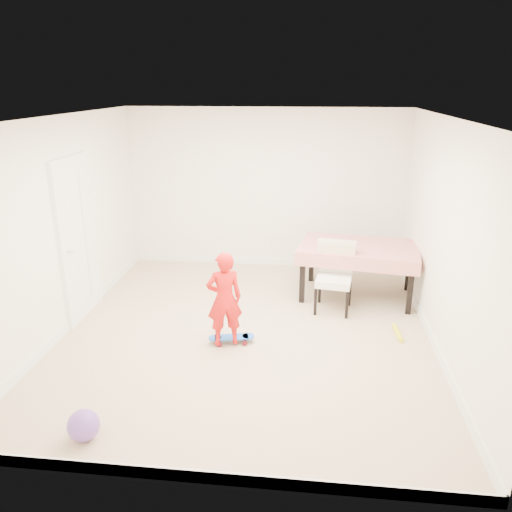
# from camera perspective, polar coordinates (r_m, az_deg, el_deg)

# --- Properties ---
(ground) EXTENTS (5.00, 5.00, 0.00)m
(ground) POSITION_cam_1_polar(r_m,az_deg,el_deg) (6.30, -1.12, -8.75)
(ground) COLOR tan
(ground) RESTS_ON ground
(ceiling) EXTENTS (4.50, 5.00, 0.04)m
(ceiling) POSITION_cam_1_polar(r_m,az_deg,el_deg) (5.58, -1.30, 15.36)
(ceiling) COLOR silver
(ceiling) RESTS_ON wall_back
(wall_back) EXTENTS (4.50, 0.04, 2.60)m
(wall_back) POSITION_cam_1_polar(r_m,az_deg,el_deg) (8.20, 1.08, 7.57)
(wall_back) COLOR white
(wall_back) RESTS_ON ground
(wall_front) EXTENTS (4.50, 0.04, 2.60)m
(wall_front) POSITION_cam_1_polar(r_m,az_deg,el_deg) (3.54, -6.52, -8.83)
(wall_front) COLOR white
(wall_front) RESTS_ON ground
(wall_left) EXTENTS (0.04, 5.00, 2.60)m
(wall_left) POSITION_cam_1_polar(r_m,az_deg,el_deg) (6.48, -21.19, 3.10)
(wall_left) COLOR white
(wall_left) RESTS_ON ground
(wall_right) EXTENTS (0.04, 5.00, 2.60)m
(wall_right) POSITION_cam_1_polar(r_m,az_deg,el_deg) (5.95, 20.63, 1.80)
(wall_right) COLOR white
(wall_right) RESTS_ON ground
(door) EXTENTS (0.11, 0.94, 2.11)m
(door) POSITION_cam_1_polar(r_m,az_deg,el_deg) (6.81, -19.74, 1.59)
(door) COLOR white
(door) RESTS_ON ground
(baseboard_back) EXTENTS (4.50, 0.02, 0.12)m
(baseboard_back) POSITION_cam_1_polar(r_m,az_deg,el_deg) (8.55, 1.04, -0.58)
(baseboard_back) COLOR white
(baseboard_back) RESTS_ON ground
(baseboard_front) EXTENTS (4.50, 0.02, 0.12)m
(baseboard_front) POSITION_cam_1_polar(r_m,az_deg,el_deg) (4.25, -5.87, -23.82)
(baseboard_front) COLOR white
(baseboard_front) RESTS_ON ground
(baseboard_left) EXTENTS (0.02, 5.00, 0.12)m
(baseboard_left) POSITION_cam_1_polar(r_m,az_deg,el_deg) (6.90, -20.03, -6.82)
(baseboard_left) COLOR white
(baseboard_left) RESTS_ON ground
(baseboard_right) EXTENTS (0.02, 5.00, 0.12)m
(baseboard_right) POSITION_cam_1_polar(r_m,az_deg,el_deg) (6.41, 19.41, -8.83)
(baseboard_right) COLOR white
(baseboard_right) RESTS_ON ground
(dining_table) EXTENTS (1.78, 1.27, 0.77)m
(dining_table) POSITION_cam_1_polar(r_m,az_deg,el_deg) (7.33, 11.50, -1.70)
(dining_table) COLOR #B61309
(dining_table) RESTS_ON ground
(dining_chair) EXTENTS (0.60, 0.66, 0.94)m
(dining_chair) POSITION_cam_1_polar(r_m,az_deg,el_deg) (6.78, 8.90, -2.51)
(dining_chair) COLOR silver
(dining_chair) RESTS_ON ground
(skateboard) EXTENTS (0.58, 0.31, 0.08)m
(skateboard) POSITION_cam_1_polar(r_m,az_deg,el_deg) (6.07, -2.80, -9.52)
(skateboard) COLOR blue
(skateboard) RESTS_ON ground
(child) EXTENTS (0.48, 0.40, 1.14)m
(child) POSITION_cam_1_polar(r_m,az_deg,el_deg) (5.77, -3.63, -5.24)
(child) COLOR red
(child) RESTS_ON ground
(balloon) EXTENTS (0.28, 0.28, 0.28)m
(balloon) POSITION_cam_1_polar(r_m,az_deg,el_deg) (4.81, -19.11, -17.82)
(balloon) COLOR #7149AF
(balloon) RESTS_ON ground
(foam_toy) EXTENTS (0.09, 0.40, 0.06)m
(foam_toy) POSITION_cam_1_polar(r_m,az_deg,el_deg) (6.48, 15.88, -8.44)
(foam_toy) COLOR yellow
(foam_toy) RESTS_ON ground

